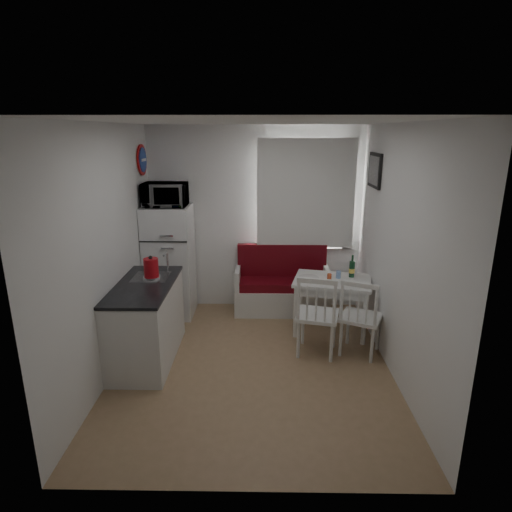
{
  "coord_description": "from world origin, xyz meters",
  "views": [
    {
      "loc": [
        0.11,
        -4.24,
        2.51
      ],
      "look_at": [
        0.03,
        0.5,
        1.12
      ],
      "focal_mm": 30.0,
      "sensor_mm": 36.0,
      "label": 1
    }
  ],
  "objects": [
    {
      "name": "wall_front",
      "position": [
        0.0,
        -1.75,
        1.3
      ],
      "size": [
        3.0,
        0.02,
        2.6
      ],
      "primitive_type": "cube",
      "color": "white",
      "rests_on": "floor"
    },
    {
      "name": "ceiling",
      "position": [
        0.0,
        0.0,
        2.6
      ],
      "size": [
        3.0,
        3.5,
        0.02
      ],
      "primitive_type": "cube",
      "color": "white",
      "rests_on": "wall_back"
    },
    {
      "name": "microwave",
      "position": [
        -1.18,
        1.35,
        1.71
      ],
      "size": [
        0.57,
        0.38,
        0.31
      ],
      "primitive_type": "imported",
      "color": "white",
      "rests_on": "fridge"
    },
    {
      "name": "chair_left",
      "position": [
        0.74,
        0.2,
        0.61
      ],
      "size": [
        0.55,
        0.54,
        0.53
      ],
      "rotation": [
        0.0,
        0.0,
        -0.24
      ],
      "color": "white",
      "rests_on": "floor"
    },
    {
      "name": "bench",
      "position": [
        0.39,
        1.51,
        0.32
      ],
      "size": [
        1.34,
        0.51,
        0.96
      ],
      "color": "white",
      "rests_on": "floor"
    },
    {
      "name": "wall_back",
      "position": [
        0.0,
        1.75,
        1.3
      ],
      "size": [
        3.0,
        0.02,
        2.6
      ],
      "primitive_type": "cube",
      "color": "white",
      "rests_on": "floor"
    },
    {
      "name": "dining_table",
      "position": [
        0.99,
        0.87,
        0.63
      ],
      "size": [
        1.07,
        0.85,
        0.71
      ],
      "rotation": [
        0.0,
        0.0,
        -0.22
      ],
      "color": "white",
      "rests_on": "floor"
    },
    {
      "name": "chair_right",
      "position": [
        1.24,
        0.2,
        0.58
      ],
      "size": [
        0.58,
        0.58,
        0.5
      ],
      "rotation": [
        0.0,
        0.0,
        -0.44
      ],
      "color": "white",
      "rests_on": "floor"
    },
    {
      "name": "kitchen_counter",
      "position": [
        -1.2,
        0.16,
        0.46
      ],
      "size": [
        0.62,
        1.32,
        1.16
      ],
      "color": "white",
      "rests_on": "floor"
    },
    {
      "name": "wall_right",
      "position": [
        1.5,
        0.0,
        1.3
      ],
      "size": [
        0.02,
        3.5,
        2.6
      ],
      "primitive_type": "cube",
      "color": "white",
      "rests_on": "floor"
    },
    {
      "name": "fridge",
      "position": [
        -1.18,
        1.4,
        0.78
      ],
      "size": [
        0.62,
        0.62,
        1.55
      ],
      "primitive_type": "cube",
      "color": "white",
      "rests_on": "floor"
    },
    {
      "name": "wall_left",
      "position": [
        -1.5,
        0.0,
        1.3
      ],
      "size": [
        0.02,
        3.5,
        2.6
      ],
      "primitive_type": "cube",
      "color": "white",
      "rests_on": "floor"
    },
    {
      "name": "wall_sign",
      "position": [
        -1.47,
        1.45,
        2.15
      ],
      "size": [
        0.03,
        0.4,
        0.4
      ],
      "primitive_type": "cylinder",
      "rotation": [
        0.0,
        1.57,
        0.0
      ],
      "color": "navy",
      "rests_on": "wall_left"
    },
    {
      "name": "window",
      "position": [
        0.7,
        1.72,
        1.62
      ],
      "size": [
        1.22,
        0.06,
        1.47
      ],
      "primitive_type": "cube",
      "color": "white",
      "rests_on": "wall_back"
    },
    {
      "name": "floor",
      "position": [
        0.0,
        0.0,
        0.0
      ],
      "size": [
        3.0,
        3.5,
        0.02
      ],
      "primitive_type": "cube",
      "color": "#95754F",
      "rests_on": "ground"
    },
    {
      "name": "wine_bottle",
      "position": [
        1.25,
        0.97,
        0.86
      ],
      "size": [
        0.07,
        0.07,
        0.29
      ],
      "primitive_type": null,
      "color": "#123A1F",
      "rests_on": "dining_table"
    },
    {
      "name": "picture_frame",
      "position": [
        1.48,
        1.1,
        2.05
      ],
      "size": [
        0.04,
        0.52,
        0.42
      ],
      "primitive_type": "cube",
      "color": "black",
      "rests_on": "wall_right"
    },
    {
      "name": "drinking_glass_blue",
      "position": [
        1.07,
        0.92,
        0.76
      ],
      "size": [
        0.06,
        0.06,
        0.1
      ],
      "primitive_type": "cylinder",
      "color": "#81A5DB",
      "rests_on": "dining_table"
    },
    {
      "name": "curtain",
      "position": [
        0.7,
        1.65,
        1.68
      ],
      "size": [
        1.35,
        0.02,
        1.5
      ],
      "primitive_type": "cube",
      "color": "white",
      "rests_on": "wall_back"
    },
    {
      "name": "kettle",
      "position": [
        -1.15,
        0.32,
        1.03
      ],
      "size": [
        0.2,
        0.2,
        0.26
      ],
      "primitive_type": "cylinder",
      "color": "#B20E17",
      "rests_on": "kitchen_counter"
    },
    {
      "name": "plate",
      "position": [
        0.69,
        0.89,
        0.72
      ],
      "size": [
        0.26,
        0.26,
        0.02
      ],
      "primitive_type": "cylinder",
      "color": "white",
      "rests_on": "dining_table"
    },
    {
      "name": "drinking_glass_orange",
      "position": [
        0.94,
        0.82,
        0.76
      ],
      "size": [
        0.05,
        0.05,
        0.09
      ],
      "primitive_type": "cylinder",
      "color": "#CB4821",
      "rests_on": "dining_table"
    }
  ]
}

